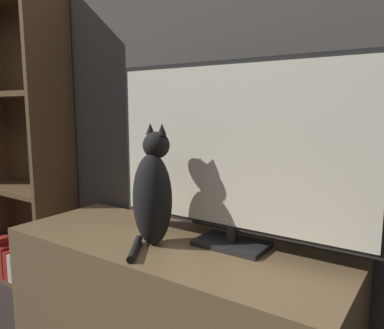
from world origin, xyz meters
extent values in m
cube|color=#47423D|center=(0.00, 1.22, 1.30)|extent=(4.80, 0.05, 2.60)
cube|color=brown|center=(0.00, 0.92, 0.27)|extent=(1.40, 0.53, 0.55)
cube|color=black|center=(0.23, 1.02, 0.56)|extent=(0.28, 0.17, 0.02)
cylinder|color=black|center=(0.23, 1.02, 0.60)|extent=(0.04, 0.04, 0.06)
cube|color=black|center=(0.23, 1.03, 0.93)|extent=(1.06, 0.02, 0.63)
cube|color=silver|center=(0.23, 1.01, 0.93)|extent=(1.03, 0.01, 0.60)
ellipsoid|color=black|center=(-0.04, 0.86, 0.72)|extent=(0.16, 0.14, 0.36)
ellipsoid|color=olive|center=(-0.04, 0.92, 0.71)|extent=(0.09, 0.05, 0.20)
sphere|color=black|center=(-0.04, 0.89, 0.93)|extent=(0.10, 0.10, 0.10)
cone|color=black|center=(-0.07, 0.89, 0.99)|extent=(0.04, 0.04, 0.05)
cone|color=black|center=(-0.01, 0.89, 0.99)|extent=(0.04, 0.04, 0.05)
cylinder|color=black|center=(-0.04, 0.76, 0.56)|extent=(0.14, 0.19, 0.03)
cube|color=brown|center=(-0.90, 1.05, 0.87)|extent=(0.03, 0.28, 1.73)
cube|color=brown|center=(-1.24, 1.18, 0.87)|extent=(0.71, 0.03, 1.73)
cube|color=brown|center=(-1.24, 1.05, 0.01)|extent=(0.65, 0.25, 0.03)
cube|color=brown|center=(-1.24, 1.05, 0.58)|extent=(0.65, 0.25, 0.03)
cube|color=brown|center=(-1.24, 1.05, 1.15)|extent=(0.65, 0.25, 0.03)
cube|color=beige|center=(-1.46, 1.03, 0.14)|extent=(0.04, 0.20, 0.21)
cube|color=maroon|center=(-1.39, 1.01, 0.15)|extent=(0.07, 0.17, 0.24)
cube|color=maroon|center=(-1.33, 1.03, 0.13)|extent=(0.05, 0.20, 0.19)
cube|color=maroon|center=(-1.27, 1.01, 0.12)|extent=(0.04, 0.16, 0.18)
cube|color=beige|center=(-1.21, 1.03, 0.12)|extent=(0.06, 0.20, 0.17)
cube|color=maroon|center=(-1.14, 1.03, 0.15)|extent=(0.06, 0.21, 0.24)
cube|color=#6B2D75|center=(-1.07, 1.01, 0.15)|extent=(0.07, 0.16, 0.24)
camera|label=1|loc=(0.88, -0.20, 1.07)|focal=35.00mm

